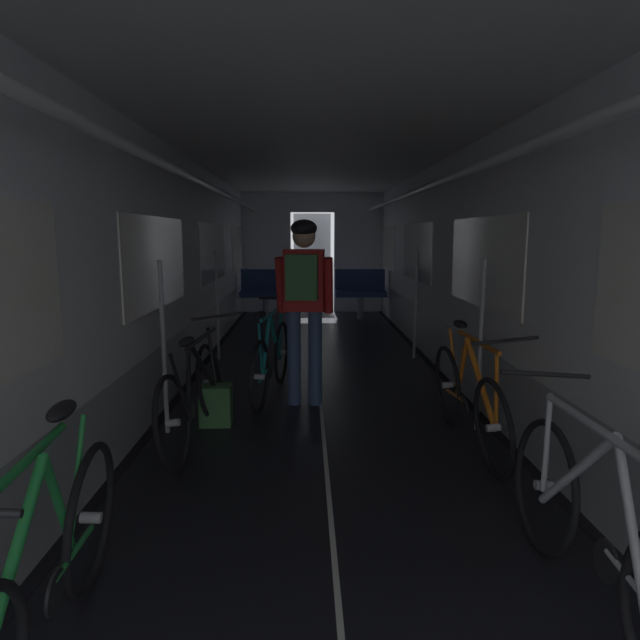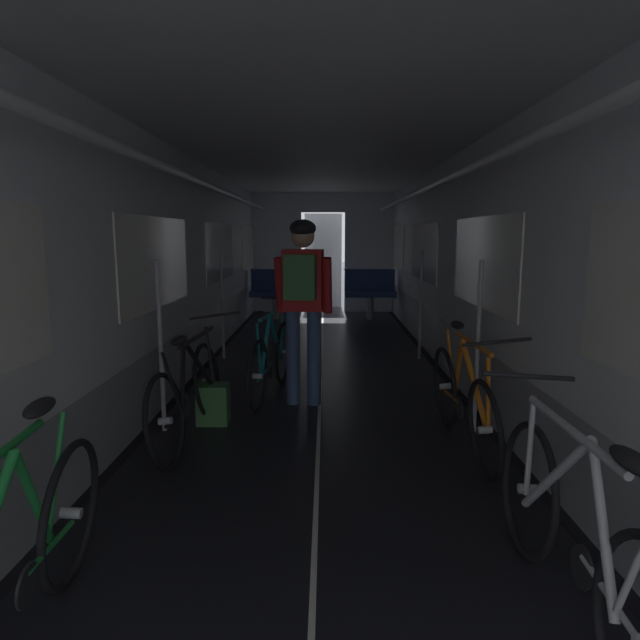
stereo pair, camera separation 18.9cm
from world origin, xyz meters
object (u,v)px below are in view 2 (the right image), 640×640
at_px(bench_seat_far_left, 276,289).
at_px(bench_seat_far_right, 370,289).
at_px(bicycle_silver, 576,538).
at_px(bicycle_orange, 463,399).
at_px(bicycle_teal_in_aisle, 271,358).
at_px(backpack_on_floor, 213,404).
at_px(person_cyclist_aisle, 303,292).
at_px(bicycle_green, 16,571).
at_px(bicycle_black, 189,393).

bearing_deg(bench_seat_far_left, bench_seat_far_right, 0.00).
height_order(bench_seat_far_left, bicycle_silver, bench_seat_far_left).
distance_m(bench_seat_far_right, bicycle_silver, 8.18).
height_order(bicycle_orange, bicycle_teal_in_aisle, bicycle_orange).
bearing_deg(bicycle_orange, backpack_on_floor, 165.61).
xyz_separation_m(bicycle_orange, person_cyclist_aisle, (-1.24, 1.03, 0.69)).
xyz_separation_m(bicycle_green, person_cyclist_aisle, (0.91, 3.13, 0.69)).
distance_m(bicycle_green, bicycle_teal_in_aisle, 3.44).
height_order(bench_seat_far_left, backpack_on_floor, bench_seat_far_left).
bearing_deg(bicycle_silver, bicycle_green, -173.62).
distance_m(bench_seat_far_left, bicycle_teal_in_aisle, 5.04).
xyz_separation_m(bench_seat_far_right, bicycle_green, (-1.97, -8.41, -0.18)).
relative_size(bench_seat_far_left, bicycle_orange, 0.58).
distance_m(bench_seat_far_left, bicycle_silver, 8.41).
height_order(bench_seat_far_right, person_cyclist_aisle, person_cyclist_aisle).
xyz_separation_m(bench_seat_far_left, bicycle_black, (-0.10, -6.18, -0.19)).
distance_m(bicycle_green, bicycle_silver, 2.15).
height_order(bench_seat_far_left, bench_seat_far_right, same).
bearing_deg(bicycle_silver, bicycle_black, 136.01).
bearing_deg(bicycle_black, bench_seat_far_right, 72.91).
distance_m(bench_seat_far_right, bicycle_orange, 6.32).
xyz_separation_m(bench_seat_far_left, bicycle_green, (-0.17, -8.41, -0.18)).
bearing_deg(bench_seat_far_right, backpack_on_floor, -107.21).
distance_m(bench_seat_far_left, bicycle_green, 8.41).
bearing_deg(backpack_on_floor, bicycle_black, -105.22).
xyz_separation_m(person_cyclist_aisle, bicycle_teal_in_aisle, (-0.33, 0.27, -0.69)).
bearing_deg(backpack_on_floor, person_cyclist_aisle, 34.92).
distance_m(bench_seat_far_left, bicycle_black, 6.18).
relative_size(bicycle_green, bicycle_black, 1.00).
xyz_separation_m(bicycle_teal_in_aisle, backpack_on_floor, (-0.42, -0.79, -0.21)).
bearing_deg(bicycle_teal_in_aisle, bicycle_green, -99.79).
xyz_separation_m(bicycle_silver, person_cyclist_aisle, (-1.22, 2.89, 0.69)).
bearing_deg(bicycle_orange, bicycle_silver, -90.53).
height_order(bicycle_orange, backpack_on_floor, bicycle_orange).
xyz_separation_m(bicycle_black, bicycle_silver, (2.07, -1.99, 0.00)).
xyz_separation_m(bench_seat_far_right, bicycle_teal_in_aisle, (-1.38, -5.02, -0.18)).
xyz_separation_m(bench_seat_far_left, bicycle_silver, (1.97, -8.17, -0.18)).
relative_size(bench_seat_far_right, person_cyclist_aisle, 0.57).
bearing_deg(backpack_on_floor, bench_seat_far_left, 90.03).
relative_size(bench_seat_far_left, bench_seat_far_right, 1.00).
height_order(bench_seat_far_left, bicycle_green, bench_seat_far_left).
distance_m(bicycle_black, bicycle_silver, 2.87).
height_order(bicycle_teal_in_aisle, backpack_on_floor, bicycle_teal_in_aisle).
distance_m(bicycle_green, bicycle_black, 2.23).
bearing_deg(person_cyclist_aisle, bicycle_green, -106.27).
bearing_deg(person_cyclist_aisle, bicycle_orange, -39.72).
relative_size(bench_seat_far_left, bicycle_silver, 0.58).
bearing_deg(bench_seat_far_right, person_cyclist_aisle, -101.27).
distance_m(bicycle_black, backpack_on_floor, 0.44).
bearing_deg(bicycle_silver, bench_seat_far_right, 91.17).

